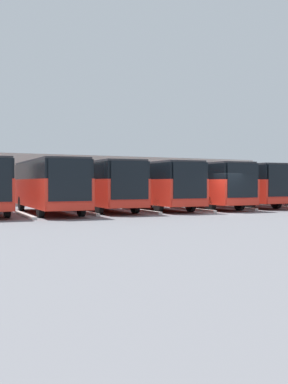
# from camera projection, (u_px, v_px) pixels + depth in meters

# --- Properties ---
(ground_plane) EXTENTS (600.00, 600.00, 0.00)m
(ground_plane) POSITION_uv_depth(u_px,v_px,m) (223.00, 213.00, 30.16)
(ground_plane) COLOR slate
(bus_1) EXTENTS (3.80, 11.02, 3.27)m
(bus_1) POSITION_uv_depth(u_px,v_px,m) (275.00, 184.00, 39.54)
(bus_1) COLOR red
(bus_1) RESTS_ON ground_plane
(curb_divider_1) EXTENTS (0.94, 6.22, 0.15)m
(curb_divider_1) POSITION_uv_depth(u_px,v_px,m) (271.00, 206.00, 37.23)
(curb_divider_1) COLOR #B2B2AD
(curb_divider_1) RESTS_ON ground_plane
(bus_2) EXTENTS (3.80, 11.02, 3.27)m
(bus_2) POSITION_uv_depth(u_px,v_px,m) (237.00, 184.00, 37.75)
(bus_2) COLOR red
(bus_2) RESTS_ON ground_plane
(curb_divider_2) EXTENTS (0.94, 6.22, 0.15)m
(curb_divider_2) POSITION_uv_depth(u_px,v_px,m) (231.00, 207.00, 35.44)
(curb_divider_2) COLOR #B2B2AD
(curb_divider_2) RESTS_ON ground_plane
(bus_3) EXTENTS (3.80, 11.02, 3.27)m
(bus_3) POSITION_uv_depth(u_px,v_px,m) (201.00, 184.00, 35.45)
(bus_3) COLOR red
(bus_3) RESTS_ON ground_plane
(curb_divider_3) EXTENTS (0.94, 6.22, 0.15)m
(curb_divider_3) POSITION_uv_depth(u_px,v_px,m) (191.00, 209.00, 33.15)
(curb_divider_3) COLOR #B2B2AD
(curb_divider_3) RESTS_ON ground_plane
(bus_4) EXTENTS (3.80, 11.02, 3.27)m
(bus_4) POSITION_uv_depth(u_px,v_px,m) (154.00, 184.00, 33.77)
(bus_4) COLOR red
(bus_4) RESTS_ON ground_plane
(curb_divider_4) EXTENTS (0.94, 6.22, 0.15)m
(curb_divider_4) POSITION_uv_depth(u_px,v_px,m) (141.00, 211.00, 31.46)
(curb_divider_4) COLOR #B2B2AD
(curb_divider_4) RESTS_ON ground_plane
(bus_5) EXTENTS (3.80, 11.02, 3.27)m
(bus_5) POSITION_uv_depth(u_px,v_px,m) (101.00, 184.00, 32.21)
(bus_5) COLOR red
(bus_5) RESTS_ON ground_plane
(curb_divider_5) EXTENTS (0.94, 6.22, 0.15)m
(curb_divider_5) POSITION_uv_depth(u_px,v_px,m) (83.00, 212.00, 29.90)
(curb_divider_5) COLOR #B2B2AD
(curb_divider_5) RESTS_ON ground_plane
(bus_6) EXTENTS (3.80, 11.02, 3.27)m
(bus_6) POSITION_uv_depth(u_px,v_px,m) (49.00, 184.00, 29.61)
(bus_6) COLOR red
(bus_6) RESTS_ON ground_plane
(curb_divider_6) EXTENTS (0.94, 6.22, 0.15)m
(curb_divider_6) POSITION_uv_depth(u_px,v_px,m) (25.00, 215.00, 27.30)
(curb_divider_6) COLOR #B2B2AD
(curb_divider_6) RESTS_ON ground_plane
(station_building) EXTENTS (33.49, 12.29, 4.33)m
(station_building) POSITION_uv_depth(u_px,v_px,m) (93.00, 180.00, 47.91)
(station_building) COLOR beige
(station_building) RESTS_ON ground_plane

